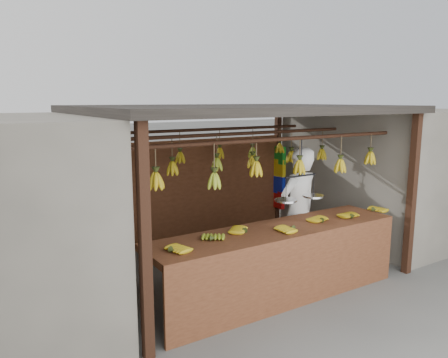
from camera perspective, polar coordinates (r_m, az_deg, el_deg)
ground at (r=6.69m, az=1.39°, el=-11.41°), size 80.00×80.00×0.00m
stall at (r=6.51m, az=-0.13°, el=5.86°), size 4.30×3.30×2.40m
neighbor_right at (r=8.84m, az=21.28°, el=0.97°), size 3.00×3.00×2.30m
counter at (r=5.47m, az=7.77°, el=-8.70°), size 3.52×0.78×0.96m
hanging_bananas at (r=6.28m, az=1.53°, el=2.28°), size 3.63×2.23×0.36m
balance_scale at (r=5.78m, az=9.89°, el=-2.09°), size 0.75×0.28×0.80m
vendor at (r=6.37m, az=9.68°, el=-4.07°), size 0.71×0.51×1.82m
bag_bundles at (r=8.59m, az=7.25°, el=0.26°), size 0.08×0.26×1.22m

